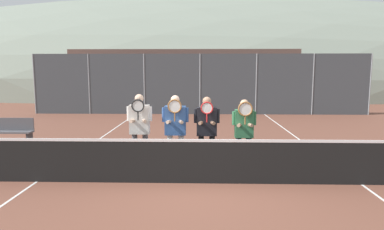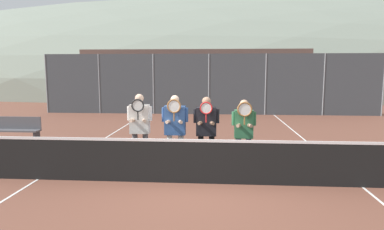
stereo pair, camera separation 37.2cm
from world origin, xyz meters
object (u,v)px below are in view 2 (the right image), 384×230
at_px(player_center_right, 206,127).
at_px(car_far_left, 113,94).
at_px(car_left_of_center, 189,93).
at_px(player_center_left, 175,126).
at_px(player_leftmost, 140,125).
at_px(player_rightmost, 244,130).
at_px(car_center, 268,94).
at_px(bench_courtside, 13,129).

height_order(player_center_right, car_far_left, car_far_left).
bearing_deg(car_left_of_center, player_center_right, -83.36).
xyz_separation_m(player_center_left, player_center_right, (0.73, 0.02, -0.03)).
height_order(player_leftmost, player_center_left, player_leftmost).
height_order(car_far_left, car_left_of_center, car_left_of_center).
distance_m(player_leftmost, car_far_left, 13.14).
distance_m(player_leftmost, player_rightmost, 2.43).
relative_size(car_center, bench_courtside, 2.43).
bearing_deg(player_leftmost, player_center_left, -3.06).
distance_m(player_leftmost, player_center_left, 0.84).
bearing_deg(car_far_left, player_rightmost, -60.96).
distance_m(player_rightmost, car_center, 12.81).
distance_m(player_center_left, player_center_right, 0.73).
relative_size(player_center_right, car_far_left, 0.40).
bearing_deg(player_center_left, car_left_of_center, 93.27).
distance_m(player_center_left, car_left_of_center, 12.35).
relative_size(player_center_left, bench_courtside, 0.99).
height_order(player_rightmost, car_far_left, car_far_left).
distance_m(car_center, bench_courtside, 13.79).
bearing_deg(player_center_left, car_center, 72.65).
distance_m(player_leftmost, player_center_right, 1.57).
xyz_separation_m(player_leftmost, car_center, (4.76, 12.50, -0.17)).
distance_m(player_rightmost, car_far_left, 14.23).
relative_size(player_leftmost, bench_courtside, 1.00).
distance_m(car_far_left, car_center, 9.25).
xyz_separation_m(car_left_of_center, bench_courtside, (-4.85, -9.79, -0.47)).
bearing_deg(player_center_left, player_center_right, 1.27).
bearing_deg(player_center_right, player_leftmost, 178.95).
distance_m(player_center_left, car_center, 13.14).
relative_size(player_center_left, car_left_of_center, 0.43).
bearing_deg(car_far_left, player_center_left, -66.75).
bearing_deg(player_center_right, player_center_left, -178.73).
distance_m(player_leftmost, car_center, 13.38).
distance_m(player_rightmost, bench_courtside, 7.61).
bearing_deg(player_leftmost, player_center_right, -1.05).
bearing_deg(car_center, bench_courtside, -133.43).
relative_size(player_center_left, player_center_right, 1.02).
height_order(player_center_right, car_center, player_center_right).
distance_m(car_far_left, car_left_of_center, 4.62).
relative_size(car_left_of_center, bench_courtside, 2.29).
distance_m(player_center_left, bench_courtside, 6.13).
bearing_deg(car_center, player_center_right, -104.29).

